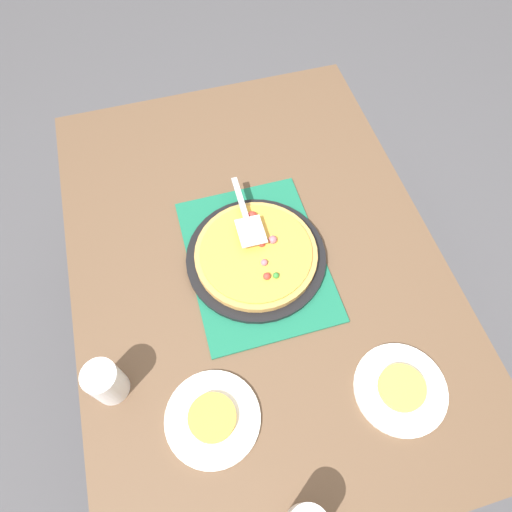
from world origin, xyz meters
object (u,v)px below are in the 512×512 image
Objects in this scene: cup_far at (106,382)px; served_slice_right at (212,417)px; plate_far_right at (213,418)px; served_slice_left at (402,388)px; pizza at (256,253)px; pizza_pan at (256,257)px; plate_near_left at (400,389)px; pizza_server at (247,217)px.

served_slice_right is at bearing 58.11° from cup_far.
served_slice_left reaches higher than plate_far_right.
cup_far is at bearing -59.95° from pizza.
pizza_pan reaches higher than plate_near_left.
plate_near_left and plate_far_right have the same top height.
served_slice_right is at bearing -97.17° from plate_near_left.
plate_far_right is 1.83× the size of cup_far.
pizza is at bearing 150.86° from served_slice_right.
served_slice_left is 0.58m from pizza_server.
served_slice_left is (0.43, 0.23, 0.01)m from pizza_pan.
pizza_pan is 1.15× the size of pizza.
plate_far_right is 0.95× the size of pizza_server.
served_slice_right reaches higher than pizza_pan.
pizza_server is at bearing -156.35° from plate_near_left.
pizza is at bearing 136.72° from pizza_pan.
pizza_pan is 3.45× the size of served_slice_right.
pizza is 0.49m from served_slice_left.
pizza_pan reaches higher than plate_far_right.
pizza_pan is 0.02m from pizza.
plate_far_right is at bearing 90.00° from served_slice_right.
pizza is at bearing -151.68° from plate_near_left.
cup_far is (0.24, -0.42, 0.05)m from pizza_pan.
served_slice_left reaches higher than pizza_pan.
cup_far is at bearing -51.06° from pizza_server.
pizza_server is at bearing 179.50° from pizza.
pizza_server is (-0.47, 0.21, 0.05)m from served_slice_right.
cup_far reaches higher than plate_far_right.
pizza_pan is at bearing -151.60° from plate_near_left.
plate_near_left is 0.01m from served_slice_left.
pizza_server is at bearing 128.94° from cup_far.
plate_far_right is 0.44m from served_slice_left.
served_slice_left is at bearing 23.65° from pizza_server.
served_slice_left is at bearing 82.83° from plate_far_right.
pizza is 0.49m from plate_near_left.
served_slice_left is at bearing 28.40° from pizza_pan.
served_slice_right is 0.92× the size of cup_far.
pizza_server is at bearing 156.03° from plate_far_right.
pizza is 3.00× the size of served_slice_left.
plate_far_right is at bearing -29.14° from pizza.
served_slice_right is at bearing -97.17° from served_slice_left.
cup_far is at bearing -59.97° from pizza_pan.
served_slice_left is 0.48× the size of pizza_server.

